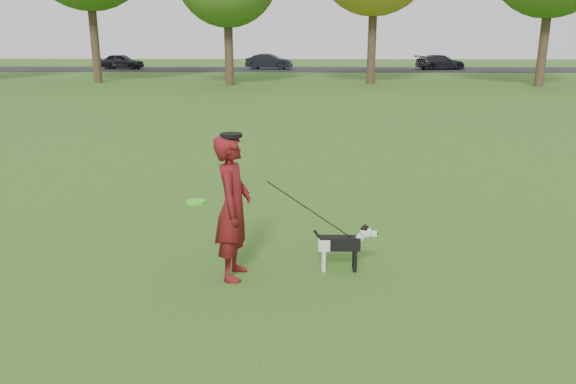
{
  "coord_description": "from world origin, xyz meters",
  "views": [
    {
      "loc": [
        0.11,
        -6.42,
        2.75
      ],
      "look_at": [
        -0.06,
        -0.02,
        0.95
      ],
      "focal_mm": 35.0,
      "sensor_mm": 36.0,
      "label": 1
    }
  ],
  "objects_px": {
    "dog": "(345,242)",
    "car_right": "(440,62)",
    "man": "(233,208)",
    "car_left": "(122,61)",
    "car_mid": "(269,62)"
  },
  "relations": [
    {
      "from": "dog",
      "to": "car_right",
      "type": "distance_m",
      "value": 41.48
    },
    {
      "from": "man",
      "to": "dog",
      "type": "distance_m",
      "value": 1.4
    },
    {
      "from": "car_left",
      "to": "car_right",
      "type": "relative_size",
      "value": 0.89
    },
    {
      "from": "car_left",
      "to": "car_right",
      "type": "bearing_deg",
      "value": -84.76
    },
    {
      "from": "man",
      "to": "car_mid",
      "type": "bearing_deg",
      "value": 7.24
    },
    {
      "from": "car_left",
      "to": "car_mid",
      "type": "bearing_deg",
      "value": -84.76
    },
    {
      "from": "car_right",
      "to": "dog",
      "type": "bearing_deg",
      "value": 151.79
    },
    {
      "from": "car_mid",
      "to": "man",
      "type": "bearing_deg",
      "value": -168.42
    },
    {
      "from": "car_right",
      "to": "man",
      "type": "bearing_deg",
      "value": 150.15
    },
    {
      "from": "dog",
      "to": "car_right",
      "type": "relative_size",
      "value": 0.19
    },
    {
      "from": "man",
      "to": "car_mid",
      "type": "height_order",
      "value": "man"
    },
    {
      "from": "car_mid",
      "to": "car_right",
      "type": "xyz_separation_m",
      "value": [
        13.77,
        0.0,
        -0.03
      ]
    },
    {
      "from": "man",
      "to": "car_right",
      "type": "height_order",
      "value": "man"
    },
    {
      "from": "man",
      "to": "car_left",
      "type": "relative_size",
      "value": 0.48
    },
    {
      "from": "dog",
      "to": "car_mid",
      "type": "bearing_deg",
      "value": 94.62
    }
  ]
}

